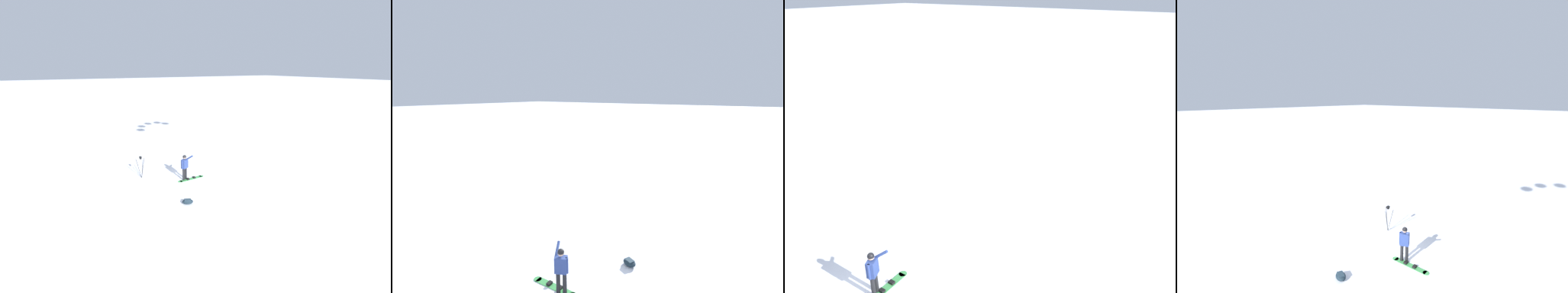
% 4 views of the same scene
% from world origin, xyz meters
% --- Properties ---
extents(snowboarder, '(0.66, 0.58, 1.64)m').
position_xyz_m(snowboarder, '(-0.62, 0.06, 0.98)').
color(snowboarder, black).
rests_on(snowboarder, ground_plane).
extents(snowboard, '(1.80, 0.35, 0.10)m').
position_xyz_m(snowboard, '(-1.01, 0.13, 0.02)').
color(snowboard, '#3F994C').
rests_on(snowboard, ground_plane).
extents(gear_bag_large, '(0.67, 0.59, 0.23)m').
position_xyz_m(gear_bag_large, '(0.54, 2.71, 0.12)').
color(gear_bag_large, '#192833').
rests_on(gear_bag_large, ground_plane).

